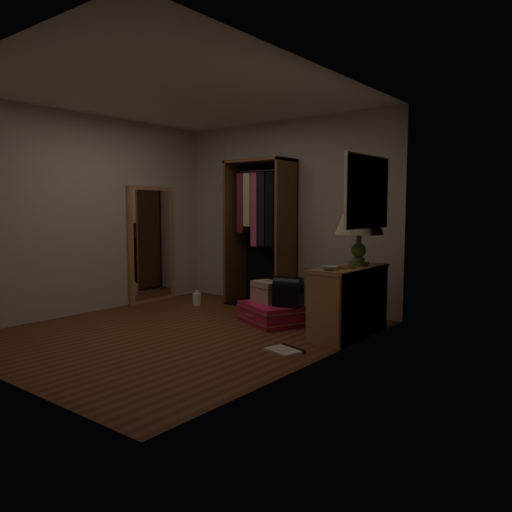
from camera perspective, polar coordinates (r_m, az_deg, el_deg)
name	(u,v)px	position (r m, az deg, el deg)	size (l,w,h in m)	color
ground	(183,332)	(5.72, -8.36, -8.55)	(4.00, 4.00, 0.00)	#552D18
room_walls	(189,197)	(5.52, -7.71, 6.67)	(3.52, 4.02, 2.60)	#BCB4A8
console_bookshelf	(351,299)	(5.55, 10.76, -4.86)	(0.42, 1.12, 0.75)	#A77A50
open_wardrobe	(263,221)	(7.02, 0.76, 4.05)	(0.95, 0.50, 2.05)	brown
floor_mirror	(151,244)	(7.50, -11.88, 1.32)	(0.06, 0.80, 1.70)	#AC7B53
pink_suitcase	(271,313)	(6.05, 1.71, -6.57)	(0.93, 0.82, 0.24)	#CF1955
train_case	(267,291)	(6.13, 1.29, -4.06)	(0.43, 0.36, 0.27)	tan
black_bag	(288,291)	(5.85, 3.71, -4.01)	(0.36, 0.27, 0.35)	black
table_lamp	(359,221)	(5.60, 11.71, 3.93)	(0.71, 0.71, 0.67)	#43582B
brass_tray	(345,267)	(5.36, 10.09, -1.30)	(0.29, 0.29, 0.01)	olive
ceramic_bowl	(329,268)	(5.17, 8.33, -1.37)	(0.17, 0.17, 0.04)	#A5C3A2
white_jug	(197,299)	(7.20, -6.78, -4.89)	(0.15, 0.15, 0.21)	white
floor_book	(286,350)	(4.91, 3.43, -10.70)	(0.38, 0.34, 0.03)	beige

